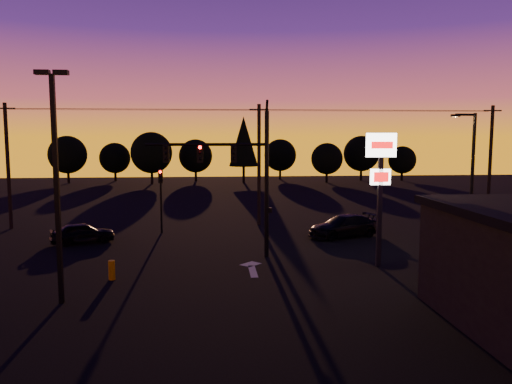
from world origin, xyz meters
TOP-DOWN VIEW (x-y plane):
  - ground at (0.00, 0.00)m, footprint 120.00×120.00m
  - lane_arrow at (0.50, 1.67)m, footprint 1.20×3.10m
  - traffic_signal_mast at (-0.10, 3.99)m, footprint 6.79×0.52m
  - secondary_signal at (-5.00, 11.49)m, footprint 0.30×0.31m
  - parking_lot_light at (-7.50, -3.00)m, footprint 1.25×0.30m
  - pylon_sign at (7.00, 1.50)m, footprint 1.50×0.28m
  - streetlight at (13.91, 5.50)m, footprint 1.55×0.35m
  - utility_pole_0 at (-16.00, 14.00)m, footprint 1.40×0.26m
  - utility_pole_1 at (2.00, 14.00)m, footprint 1.40×0.26m
  - utility_pole_2 at (20.00, 14.00)m, footprint 1.40×0.26m
  - power_wires at (2.00, 14.00)m, footprint 36.00×1.22m
  - bollard at (-6.15, 0.15)m, footprint 0.30×0.30m
  - tree_0 at (-22.00, 50.00)m, footprint 5.36×5.36m
  - tree_1 at (-16.00, 53.00)m, footprint 4.54×4.54m
  - tree_2 at (-10.00, 48.00)m, footprint 5.77×5.78m
  - tree_3 at (-4.00, 52.00)m, footprint 4.95×4.95m
  - tree_4 at (3.00, 49.00)m, footprint 4.18×4.18m
  - tree_5 at (9.00, 54.00)m, footprint 4.95×4.95m
  - tree_6 at (15.00, 48.00)m, footprint 4.54×4.54m
  - tree_7 at (21.00, 51.00)m, footprint 5.36×5.36m
  - tree_8 at (27.00, 50.00)m, footprint 4.12×4.12m
  - car_left at (-9.56, 8.48)m, footprint 4.13×2.83m
  - car_right at (7.21, 9.04)m, footprint 5.37×3.66m
  - suv_parked at (9.28, -2.50)m, footprint 2.60×4.65m

SIDE VIEW (x-z plane):
  - ground at x=0.00m, z-range 0.00..0.00m
  - lane_arrow at x=0.50m, z-range 0.00..0.01m
  - bollard at x=-6.15m, z-range 0.00..0.91m
  - suv_parked at x=9.28m, z-range 0.00..1.23m
  - car_left at x=-9.56m, z-range 0.00..1.31m
  - car_right at x=7.21m, z-range 0.00..1.44m
  - secondary_signal at x=-5.00m, z-range 0.69..5.04m
  - tree_8 at x=27.00m, z-range 0.53..5.71m
  - tree_1 at x=-16.00m, z-range 0.58..6.29m
  - tree_6 at x=15.00m, z-range 0.58..6.29m
  - tree_3 at x=-4.00m, z-range 0.63..6.86m
  - tree_5 at x=9.00m, z-range 0.63..6.86m
  - tree_0 at x=-22.00m, z-range 0.69..7.43m
  - tree_7 at x=21.00m, z-range 0.69..7.43m
  - tree_2 at x=-10.00m, z-range 0.74..8.00m
  - streetlight at x=13.91m, z-range 0.42..8.42m
  - utility_pole_0 at x=-16.00m, z-range 0.09..9.09m
  - utility_pole_1 at x=2.00m, z-range 0.09..9.09m
  - utility_pole_2 at x=20.00m, z-range 0.09..9.09m
  - pylon_sign at x=7.00m, z-range 1.51..8.31m
  - traffic_signal_mast at x=-0.10m, z-range 0.65..9.23m
  - parking_lot_light at x=-7.50m, z-range 0.70..9.84m
  - tree_4 at x=3.00m, z-range 1.18..10.68m
  - power_wires at x=2.00m, z-range 8.53..8.60m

